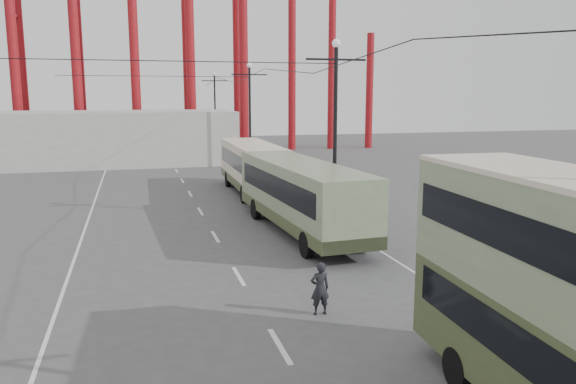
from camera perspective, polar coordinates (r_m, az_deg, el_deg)
name	(u,v)px	position (r m, az deg, el deg)	size (l,w,h in m)	color
road_markings	(208,220)	(30.06, -8.12, -2.81)	(12.52, 120.00, 0.01)	silver
lamp_post_mid	(335,131)	(29.27, 4.81, 6.17)	(3.20, 0.44, 9.32)	black
lamp_post_far	(250,116)	(50.47, -3.89, 7.70)	(3.20, 0.44, 9.32)	black
lamp_post_distant	(215,110)	(72.15, -7.42, 8.27)	(3.20, 0.44, 9.32)	black
fairground_shed	(117,138)	(56.58, -16.95, 5.32)	(22.00, 10.00, 5.00)	#A5A6A0
single_decker_green	(301,194)	(26.65, 1.32, -0.16)	(3.49, 12.11, 3.38)	#6A7D5B
single_decker_cream	(252,165)	(37.76, -3.65, 2.73)	(2.83, 10.75, 3.33)	beige
pedestrian	(320,288)	(17.07, 3.26, -9.75)	(0.59, 0.39, 1.62)	black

